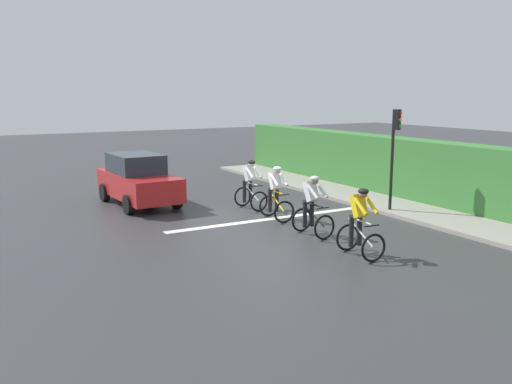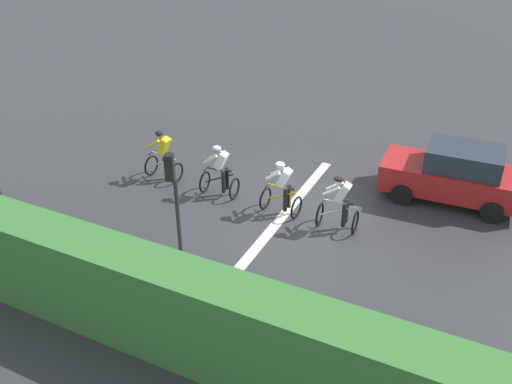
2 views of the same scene
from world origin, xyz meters
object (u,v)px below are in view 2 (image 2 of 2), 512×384
Objects in this scene: cyclist_mid at (282,190)px; cyclist_second at (220,172)px; car_red at (455,174)px; traffic_light_near_crossing at (174,198)px; cyclist_fourth at (340,205)px; cyclist_lead at (164,157)px.

cyclist_second is at bearing 86.59° from cyclist_mid.
traffic_light_near_crossing reaches higher than car_red.
cyclist_mid is 1.00× the size of cyclist_fourth.
cyclist_fourth is 0.50× the size of traffic_light_near_crossing.
cyclist_mid is (-0.24, -4.23, 0.00)m from cyclist_lead.
cyclist_lead is 8.95m from car_red.
cyclist_second and cyclist_mid have the same top height.
car_red is (2.87, -6.39, 0.08)m from cyclist_second.
car_red is 8.72m from traffic_light_near_crossing.
cyclist_fourth is at bearing -38.14° from traffic_light_near_crossing.
cyclist_mid is 0.40× the size of car_red.
cyclist_fourth is 4.86m from traffic_light_near_crossing.
cyclist_lead is 0.40× the size of car_red.
cyclist_mid is 1.75m from cyclist_fourth.
car_red reaches higher than cyclist_second.
cyclist_fourth is (-0.30, -5.99, 0.00)m from cyclist_lead.
car_red reaches higher than cyclist_fourth.
cyclist_lead is at bearing 38.21° from traffic_light_near_crossing.
traffic_light_near_crossing is at bearing 163.23° from cyclist_mid.
cyclist_second is 1.00× the size of cyclist_fourth.
cyclist_mid is at bearing 88.11° from cyclist_fourth.
cyclist_mid is 5.23m from car_red.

